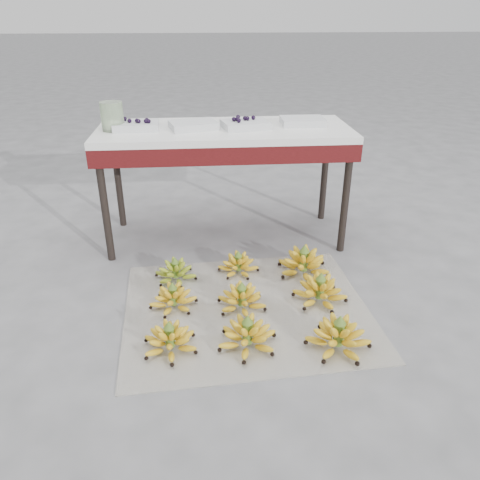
{
  "coord_description": "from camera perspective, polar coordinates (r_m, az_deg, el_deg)",
  "views": [
    {
      "loc": [
        -0.11,
        -1.93,
        1.41
      ],
      "look_at": [
        0.08,
        0.39,
        0.25
      ],
      "focal_mm": 35.0,
      "sensor_mm": 36.0,
      "label": 1
    }
  ],
  "objects": [
    {
      "name": "tray_far_left",
      "position": [
        2.98,
        -12.5,
        13.48
      ],
      "size": [
        0.28,
        0.21,
        0.07
      ],
      "color": "silver",
      "rests_on": "vendor_table"
    },
    {
      "name": "ground",
      "position": [
        2.4,
        -1.19,
        -9.62
      ],
      "size": [
        60.0,
        60.0,
        0.0
      ],
      "primitive_type": "plane",
      "color": "#5E5D60",
      "rests_on": "ground"
    },
    {
      "name": "bunch_front_center",
      "position": [
        2.19,
        0.92,
        -11.57
      ],
      "size": [
        0.32,
        0.32,
        0.17
      ],
      "rotation": [
        0.0,
        0.0,
        -0.15
      ],
      "color": "yellow",
      "rests_on": "newspaper_mat"
    },
    {
      "name": "glass_jar",
      "position": [
        2.97,
        -15.32,
        14.34
      ],
      "size": [
        0.18,
        0.18,
        0.17
      ],
      "primitive_type": "cylinder",
      "rotation": [
        0.0,
        0.0,
        -0.41
      ],
      "color": "beige",
      "rests_on": "vendor_table"
    },
    {
      "name": "bunch_front_left",
      "position": [
        2.19,
        -8.53,
        -11.96
      ],
      "size": [
        0.34,
        0.34,
        0.16
      ],
      "rotation": [
        0.0,
        0.0,
        0.39
      ],
      "color": "yellow",
      "rests_on": "newspaper_mat"
    },
    {
      "name": "newspaper_mat",
      "position": [
        2.46,
        0.82,
        -8.42
      ],
      "size": [
        1.31,
        1.13,
        0.01
      ],
      "primitive_type": "cube",
      "rotation": [
        0.0,
        0.0,
        0.06
      ],
      "color": "white",
      "rests_on": "ground"
    },
    {
      "name": "bunch_back_center",
      "position": [
        2.75,
        -0.21,
        -3.06
      ],
      "size": [
        0.31,
        0.31,
        0.14
      ],
      "rotation": [
        0.0,
        0.0,
        -0.4
      ],
      "color": "yellow",
      "rests_on": "newspaper_mat"
    },
    {
      "name": "bunch_back_left",
      "position": [
        2.71,
        -7.85,
        -3.87
      ],
      "size": [
        0.3,
        0.3,
        0.15
      ],
      "rotation": [
        0.0,
        0.0,
        -0.32
      ],
      "color": "#61911E",
      "rests_on": "newspaper_mat"
    },
    {
      "name": "bunch_mid_left",
      "position": [
        2.47,
        -8.14,
        -7.08
      ],
      "size": [
        0.28,
        0.28,
        0.15
      ],
      "rotation": [
        0.0,
        0.0,
        -0.16
      ],
      "color": "yellow",
      "rests_on": "newspaper_mat"
    },
    {
      "name": "bunch_mid_center",
      "position": [
        2.44,
        0.21,
        -7.19
      ],
      "size": [
        0.33,
        0.33,
        0.16
      ],
      "rotation": [
        0.0,
        0.0,
        0.34
      ],
      "color": "yellow",
      "rests_on": "newspaper_mat"
    },
    {
      "name": "tray_right",
      "position": [
        2.94,
        0.65,
        13.95
      ],
      "size": [
        0.31,
        0.25,
        0.07
      ],
      "color": "silver",
      "rests_on": "vendor_table"
    },
    {
      "name": "bunch_front_right",
      "position": [
        2.22,
        11.9,
        -11.49
      ],
      "size": [
        0.39,
        0.39,
        0.18
      ],
      "rotation": [
        0.0,
        0.0,
        -0.43
      ],
      "color": "yellow",
      "rests_on": "newspaper_mat"
    },
    {
      "name": "tray_left",
      "position": [
        2.94,
        -5.72,
        13.76
      ],
      "size": [
        0.31,
        0.26,
        0.04
      ],
      "color": "silver",
      "rests_on": "vendor_table"
    },
    {
      "name": "tray_far_right",
      "position": [
        3.06,
        7.64,
        14.16
      ],
      "size": [
        0.27,
        0.2,
        0.04
      ],
      "color": "silver",
      "rests_on": "vendor_table"
    },
    {
      "name": "vendor_table",
      "position": [
        2.98,
        -1.92,
        11.94
      ],
      "size": [
        1.56,
        0.62,
        0.75
      ],
      "color": "black",
      "rests_on": "ground"
    },
    {
      "name": "bunch_mid_right",
      "position": [
        2.52,
        9.71,
        -6.17
      ],
      "size": [
        0.36,
        0.36,
        0.17
      ],
      "rotation": [
        0.0,
        0.0,
        0.34
      ],
      "color": "yellow",
      "rests_on": "newspaper_mat"
    },
    {
      "name": "bunch_back_right",
      "position": [
        2.76,
        7.76,
        -2.86
      ],
      "size": [
        0.34,
        0.34,
        0.19
      ],
      "rotation": [
        0.0,
        0.0,
        0.11
      ],
      "color": "yellow",
      "rests_on": "newspaper_mat"
    }
  ]
}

